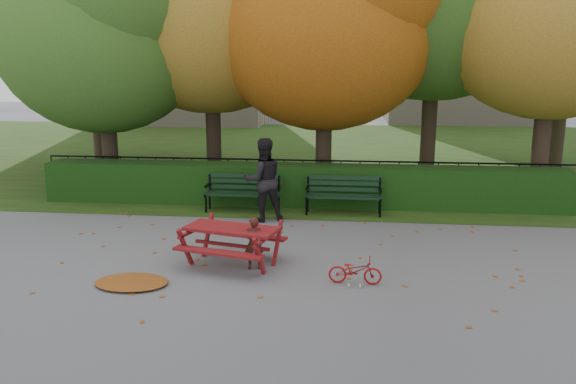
# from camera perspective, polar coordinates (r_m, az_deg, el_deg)

# --- Properties ---
(ground) EXTENTS (90.00, 90.00, 0.00)m
(ground) POSITION_cam_1_polar(r_m,az_deg,el_deg) (9.91, -1.12, -7.41)
(ground) COLOR slate
(ground) RESTS_ON ground
(grass_strip) EXTENTS (90.00, 90.00, 0.00)m
(grass_strip) POSITION_cam_1_polar(r_m,az_deg,el_deg) (23.51, 3.29, 4.23)
(grass_strip) COLOR #1E3310
(grass_strip) RESTS_ON ground
(building_right) EXTENTS (9.00, 6.00, 12.00)m
(building_right) POSITION_cam_1_polar(r_m,az_deg,el_deg) (37.94, 17.27, 15.92)
(building_right) COLOR #A79586
(building_right) RESTS_ON ground
(hedge) EXTENTS (13.00, 0.90, 1.00)m
(hedge) POSITION_cam_1_polar(r_m,az_deg,el_deg) (14.09, 1.23, 0.72)
(hedge) COLOR black
(hedge) RESTS_ON ground
(iron_fence) EXTENTS (14.00, 0.04, 1.02)m
(iron_fence) POSITION_cam_1_polar(r_m,az_deg,el_deg) (14.86, 1.50, 1.48)
(iron_fence) COLOR black
(iron_fence) RESTS_ON ground
(tree_a) EXTENTS (5.88, 5.60, 7.48)m
(tree_a) POSITION_cam_1_polar(r_m,az_deg,el_deg) (16.18, -17.73, 15.99)
(tree_a) COLOR #30261B
(tree_a) RESTS_ON ground
(tree_c) EXTENTS (6.30, 6.00, 8.00)m
(tree_c) POSITION_cam_1_polar(r_m,az_deg,el_deg) (15.28, 5.10, 17.89)
(tree_c) COLOR #30261B
(tree_c) RESTS_ON ground
(bench_left) EXTENTS (1.80, 0.57, 0.88)m
(bench_left) POSITION_cam_1_polar(r_m,az_deg,el_deg) (13.49, -4.58, 0.24)
(bench_left) COLOR black
(bench_left) RESTS_ON ground
(bench_right) EXTENTS (1.80, 0.57, 0.88)m
(bench_right) POSITION_cam_1_polar(r_m,az_deg,el_deg) (13.25, 5.66, -0.01)
(bench_right) COLOR black
(bench_right) RESTS_ON ground
(picnic_table) EXTENTS (1.87, 1.64, 0.78)m
(picnic_table) POSITION_cam_1_polar(r_m,az_deg,el_deg) (9.80, -5.74, -4.42)
(picnic_table) COLOR maroon
(picnic_table) RESTS_ON ground
(leaf_pile) EXTENTS (1.42, 1.23, 0.08)m
(leaf_pile) POSITION_cam_1_polar(r_m,az_deg,el_deg) (9.38, -15.60, -8.80)
(leaf_pile) COLOR brown
(leaf_pile) RESTS_ON ground
(leaf_scatter) EXTENTS (9.00, 5.70, 0.01)m
(leaf_scatter) POSITION_cam_1_polar(r_m,az_deg,el_deg) (10.19, -0.90, -6.81)
(leaf_scatter) COLOR brown
(leaf_scatter) RESTS_ON ground
(child) EXTENTS (0.38, 0.30, 0.92)m
(child) POSITION_cam_1_polar(r_m,az_deg,el_deg) (9.60, -3.51, -5.20)
(child) COLOR #3F1A14
(child) RESTS_ON ground
(adult) EXTENTS (1.12, 1.01, 1.87)m
(adult) POSITION_cam_1_polar(r_m,az_deg,el_deg) (12.53, -2.53, 1.26)
(adult) COLOR black
(adult) RESTS_ON ground
(bicycle) EXTENTS (0.85, 0.32, 0.44)m
(bicycle) POSITION_cam_1_polar(r_m,az_deg,el_deg) (9.07, 6.83, -7.93)
(bicycle) COLOR #9B0E0E
(bicycle) RESTS_ON ground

